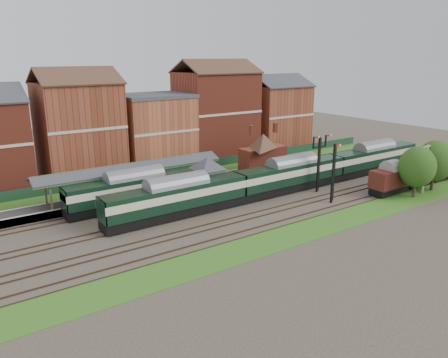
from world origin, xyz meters
TOP-DOWN VIEW (x-y plane):
  - ground at (0.00, 0.00)m, footprint 160.00×160.00m
  - grass_back at (0.00, 16.00)m, footprint 90.00×4.50m
  - grass_front at (0.00, -12.00)m, footprint 90.00×5.00m
  - fence at (0.00, 18.00)m, footprint 90.00×0.12m
  - platform at (-5.00, 9.75)m, footprint 55.00×3.40m
  - signal_box at (-3.00, 3.25)m, footprint 5.40×5.40m
  - brick_hut at (5.00, 3.25)m, footprint 3.20×2.64m
  - station_building at (12.00, 9.75)m, footprint 8.10×8.10m
  - canopy at (-11.00, 9.75)m, footprint 26.00×3.89m
  - semaphore_bracket at (12.04, -2.50)m, footprint 3.60×0.25m
  - semaphore_siding at (10.02, -7.00)m, footprint 1.23×0.25m
  - yard_lamp at (24.00, -11.50)m, footprint 2.60×0.22m
  - town_backdrop at (-0.18, 25.00)m, footprint 69.00×10.00m
  - dmu_train at (9.30, 0.00)m, footprint 56.38×2.96m
  - platform_railcar at (-12.05, 6.50)m, footprint 18.15×2.86m
  - goods_van_a at (19.72, -9.00)m, footprint 6.22×2.70m
  - goods_van_b at (26.32, -9.00)m, footprint 5.78×2.50m
  - goods_van_c at (32.71, -9.00)m, footprint 5.84×2.53m
  - tree_near at (26.15, -11.62)m, footprint 5.13×5.13m
  - tree_far at (21.16, -11.96)m, footprint 4.91×4.91m

SIDE VIEW (x-z plane):
  - ground at x=0.00m, z-range 0.00..0.00m
  - grass_back at x=0.00m, z-range 0.00..0.06m
  - grass_front at x=0.00m, z-range 0.00..0.06m
  - platform at x=-5.00m, z-range 0.00..1.00m
  - fence at x=0.00m, z-range 0.00..1.50m
  - brick_hut at x=5.00m, z-range -0.28..2.67m
  - goods_van_b at x=26.32m, z-range 0.25..3.75m
  - goods_van_c at x=32.71m, z-range 0.25..3.79m
  - goods_van_a at x=19.72m, z-range 0.25..4.03m
  - platform_railcar at x=-12.05m, z-range 0.35..4.53m
  - dmu_train at x=9.30m, z-range 0.36..4.69m
  - signal_box at x=-3.00m, z-range 0.19..6.19m
  - station_building at x=12.00m, z-range 1.01..6.91m
  - yard_lamp at x=24.00m, z-range 0.49..7.49m
  - semaphore_siding at x=10.02m, z-range 0.16..8.16m
  - tree_far at x=21.16m, z-range 0.75..7.92m
  - tree_near at x=26.15m, z-range 0.75..8.16m
  - canopy at x=-11.00m, z-range 2.54..6.62m
  - semaphore_bracket at x=12.04m, z-range 0.54..8.72m
  - town_backdrop at x=-0.18m, z-range -1.00..15.00m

